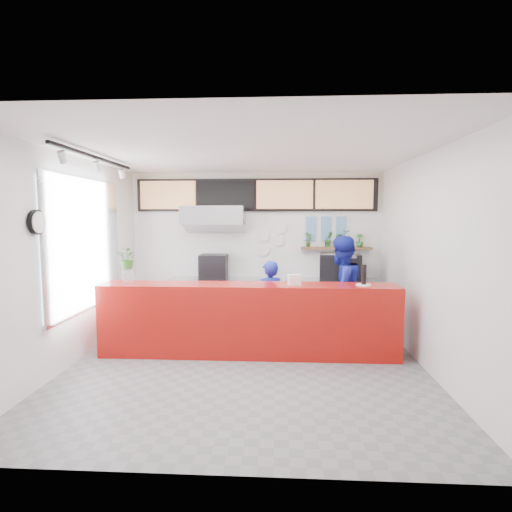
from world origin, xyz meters
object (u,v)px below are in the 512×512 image
at_px(pepper_mill, 364,275).
at_px(staff_right, 341,290).
at_px(service_counter, 248,320).
at_px(espresso_machine, 340,267).
at_px(panini_oven, 214,267).
at_px(staff_center, 269,303).

bearing_deg(pepper_mill, staff_right, 109.20).
bearing_deg(service_counter, espresso_machine, 47.39).
distance_m(panini_oven, pepper_mill, 3.13).
bearing_deg(panini_oven, staff_right, -27.73).
bearing_deg(espresso_machine, staff_center, -129.29).
relative_size(panini_oven, espresso_machine, 0.68).
distance_m(panini_oven, espresso_machine, 2.48).
xyz_separation_m(service_counter, panini_oven, (-0.82, 1.80, 0.59)).
relative_size(service_counter, staff_center, 3.20).
xyz_separation_m(espresso_machine, staff_right, (-0.17, -1.16, -0.25)).
bearing_deg(pepper_mill, panini_oven, 144.40).
xyz_separation_m(service_counter, staff_center, (0.31, 0.51, 0.15)).
xyz_separation_m(service_counter, pepper_mill, (1.72, -0.02, 0.71)).
bearing_deg(pepper_mill, staff_center, 159.58).
xyz_separation_m(panini_oven, espresso_machine, (2.48, 0.00, 0.01)).
height_order(panini_oven, staff_center, staff_center).
bearing_deg(staff_center, espresso_machine, -157.25).
height_order(espresso_machine, staff_center, staff_center).
height_order(staff_right, pepper_mill, staff_right).
bearing_deg(pepper_mill, espresso_machine, 92.09).
height_order(panini_oven, staff_right, staff_right).
relative_size(service_counter, staff_right, 2.50).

